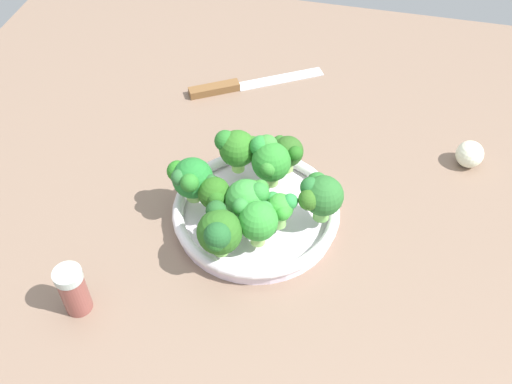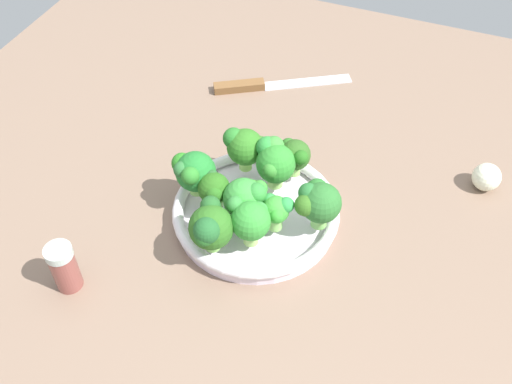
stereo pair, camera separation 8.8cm
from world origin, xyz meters
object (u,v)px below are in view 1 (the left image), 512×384
at_px(broccoli_floret_0, 258,220).
at_px(pepper_shaker, 73,290).
at_px(broccoli_floret_8, 280,207).
at_px(knife, 238,85).
at_px(broccoli_floret_5, 214,194).
at_px(broccoli_floret_9, 269,159).
at_px(garlic_bulb, 470,154).
at_px(broccoli_floret_2, 219,232).
at_px(broccoli_floret_4, 320,195).
at_px(broccoli_floret_6, 288,151).
at_px(broccoli_floret_3, 190,178).
at_px(bowl, 256,212).
at_px(broccoli_floret_1, 237,148).
at_px(broccoli_floret_7, 248,199).

xyz_separation_m(broccoli_floret_0, pepper_shaker, (-0.14, 0.22, -0.04)).
relative_size(broccoli_floret_8, pepper_shaker, 0.74).
xyz_separation_m(broccoli_floret_8, knife, (0.34, 0.15, -0.06)).
relative_size(broccoli_floret_5, broccoli_floret_9, 0.82).
bearing_deg(garlic_bulb, broccoli_floret_8, 129.64).
height_order(broccoli_floret_2, broccoli_floret_4, same).
xyz_separation_m(broccoli_floret_6, broccoli_floret_8, (-0.11, -0.01, -0.00)).
height_order(broccoli_floret_4, pepper_shaker, broccoli_floret_4).
bearing_deg(knife, broccoli_floret_9, -155.91).
bearing_deg(broccoli_floret_3, broccoli_floret_0, -116.55).
bearing_deg(broccoli_floret_5, broccoli_floret_9, -38.89).
height_order(broccoli_floret_4, broccoli_floret_5, broccoli_floret_4).
height_order(bowl, knife, bowl).
bearing_deg(bowl, broccoli_floret_1, 33.42).
bearing_deg(broccoli_floret_5, broccoli_floret_4, -80.80).
distance_m(broccoli_floret_0, pepper_shaker, 0.26).
xyz_separation_m(broccoli_floret_3, broccoli_floret_7, (-0.02, -0.09, -0.00)).
bearing_deg(bowl, broccoli_floret_4, -89.59).
relative_size(bowl, knife, 1.05).
distance_m(broccoli_floret_4, broccoli_floret_8, 0.06).
relative_size(broccoli_floret_2, broccoli_floret_3, 1.04).
bearing_deg(broccoli_floret_1, garlic_bulb, -70.38).
distance_m(broccoli_floret_1, pepper_shaker, 0.32).
bearing_deg(broccoli_floret_6, garlic_bulb, -68.36).
bearing_deg(garlic_bulb, broccoli_floret_0, 131.46).
relative_size(broccoli_floret_6, garlic_bulb, 1.41).
relative_size(broccoli_floret_2, broccoli_floret_8, 1.28).
height_order(bowl, broccoli_floret_2, broccoli_floret_2).
relative_size(broccoli_floret_0, broccoli_floret_2, 0.98).
bearing_deg(broccoli_floret_8, broccoli_floret_9, 22.57).
bearing_deg(broccoli_floret_4, broccoli_floret_6, 36.74).
bearing_deg(bowl, broccoli_floret_2, 163.43).
height_order(broccoli_floret_3, broccoli_floret_9, broccoli_floret_9).
distance_m(broccoli_floret_3, pepper_shaker, 0.23).
bearing_deg(garlic_bulb, broccoli_floret_3, 116.45).
relative_size(broccoli_floret_0, knife, 0.30).
bearing_deg(broccoli_floret_3, broccoli_floret_1, -33.89).
relative_size(broccoli_floret_9, garlic_bulb, 1.68).
height_order(broccoli_floret_4, broccoli_floret_9, same).
bearing_deg(pepper_shaker, broccoli_floret_8, -53.18).
relative_size(broccoli_floret_3, garlic_bulb, 1.60).
height_order(broccoli_floret_0, broccoli_floret_9, broccoli_floret_9).
relative_size(bowl, broccoli_floret_9, 3.32).
height_order(broccoli_floret_3, broccoli_floret_5, broccoli_floret_3).
bearing_deg(broccoli_floret_5, broccoli_floret_6, -38.16).
relative_size(bowl, broccoli_floret_4, 3.36).
xyz_separation_m(bowl, broccoli_floret_7, (-0.02, 0.01, 0.06)).
distance_m(broccoli_floret_2, knife, 0.42).
distance_m(bowl, broccoli_floret_0, 0.09).
bearing_deg(knife, broccoli_floret_1, -165.71).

